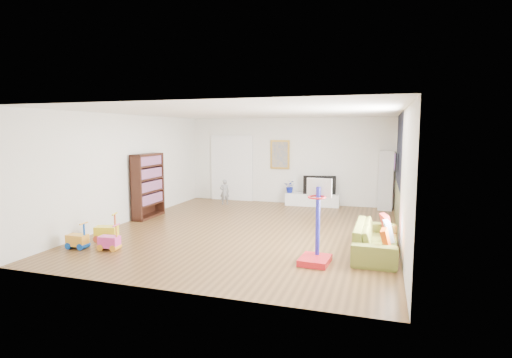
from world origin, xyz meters
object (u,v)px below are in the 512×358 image
(basketball_hoop, at_px, (316,222))
(media_console, at_px, (312,200))
(sofa, at_px, (376,239))
(bookshelf, at_px, (148,186))

(basketball_hoop, bearing_deg, media_console, 104.25)
(media_console, relative_size, basketball_hoop, 1.11)
(sofa, bearing_deg, basketball_hoop, 132.47)
(media_console, bearing_deg, basketball_hoop, -81.71)
(sofa, xyz_separation_m, basketball_hoop, (-1.00, -0.88, 0.45))
(basketball_hoop, bearing_deg, sofa, 45.67)
(bookshelf, bearing_deg, basketball_hoop, -27.40)
(media_console, height_order, bookshelf, bookshelf)
(media_console, distance_m, bookshelf, 4.93)
(media_console, height_order, sofa, sofa)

